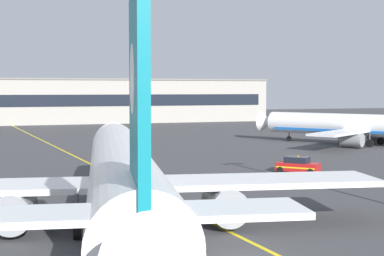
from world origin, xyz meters
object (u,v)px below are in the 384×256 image
Objects in this scene: airliner_foreground at (122,174)px; airliner_background at (365,126)px; service_car_nearest at (298,165)px; safety_cone_by_nose_gear at (83,185)px.

airliner_foreground is 62.09m from airliner_background.
service_car_nearest is 7.82× the size of safety_cone_by_nose_gear.
airliner_foreground is at bearing -90.54° from safety_cone_by_nose_gear.
safety_cone_by_nose_gear is at bearing -150.93° from airliner_background.
airliner_foreground reaches higher than airliner_background.
airliner_background is 52.68m from safety_cone_by_nose_gear.
airliner_foreground is 28.86m from service_car_nearest.
airliner_foreground is at bearing -137.99° from airliner_background.
safety_cone_by_nose_gear is (0.15, 15.98, -3.11)m from airliner_foreground.
airliner_background is 33.45m from service_car_nearest.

